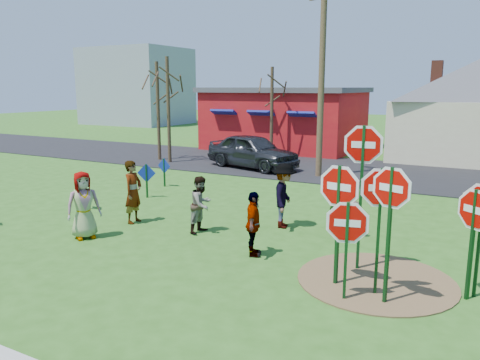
% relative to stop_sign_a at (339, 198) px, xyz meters
% --- Properties ---
extents(ground, '(120.00, 120.00, 0.00)m').
position_rel_stop_sign_a_xyz_m(ground, '(-3.81, 1.55, -1.79)').
color(ground, '#2A5819').
rests_on(ground, ground).
extents(road, '(120.00, 7.50, 0.04)m').
position_rel_stop_sign_a_xyz_m(road, '(-3.81, 13.05, -1.77)').
color(road, black).
rests_on(road, ground).
extents(dirt_patch, '(3.20, 3.20, 0.03)m').
position_rel_stop_sign_a_xyz_m(dirt_patch, '(0.69, 0.55, -1.77)').
color(dirt_patch, brown).
rests_on(dirt_patch, ground).
extents(red_building, '(9.40, 7.69, 3.90)m').
position_rel_stop_sign_a_xyz_m(red_building, '(-9.31, 19.55, 0.18)').
color(red_building, '#A41017').
rests_on(red_building, ground).
extents(cream_house, '(9.40, 9.40, 6.50)m').
position_rel_stop_sign_a_xyz_m(cream_house, '(1.69, 19.55, 1.14)').
color(cream_house, beige).
rests_on(cream_house, ground).
extents(distant_building, '(10.00, 8.00, 8.00)m').
position_rel_stop_sign_a_xyz_m(distant_building, '(-31.81, 31.55, 2.21)').
color(distant_building, '#8C939E').
rests_on(distant_building, ground).
extents(stop_sign_a, '(1.13, 0.24, 2.59)m').
position_rel_stop_sign_a_xyz_m(stop_sign_a, '(0.00, 0.00, 0.00)').
color(stop_sign_a, '#103B17').
rests_on(stop_sign_a, ground).
extents(stop_sign_b, '(1.10, 0.17, 3.29)m').
position_rel_stop_sign_a_xyz_m(stop_sign_b, '(0.18, 1.01, 0.62)').
color(stop_sign_b, '#103B17').
rests_on(stop_sign_b, ground).
extents(stop_sign_c, '(0.97, 0.35, 2.68)m').
position_rel_stop_sign_a_xyz_m(stop_sign_c, '(1.05, -0.40, 0.10)').
color(stop_sign_c, '#103B17').
rests_on(stop_sign_c, ground).
extents(stop_sign_e, '(1.04, 0.29, 2.03)m').
position_rel_stop_sign_a_xyz_m(stop_sign_e, '(0.35, -0.60, -0.43)').
color(stop_sign_e, '#103B17').
rests_on(stop_sign_e, ground).
extents(stop_sign_f, '(0.82, 0.67, 2.25)m').
position_rel_stop_sign_a_xyz_m(stop_sign_f, '(2.37, 0.51, -0.20)').
color(stop_sign_f, '#103B17').
rests_on(stop_sign_f, ground).
extents(stop_sign_g, '(0.97, 0.31, 2.60)m').
position_rel_stop_sign_a_xyz_m(stop_sign_g, '(0.80, -0.09, 0.03)').
color(stop_sign_g, '#103B17').
rests_on(stop_sign_g, ground).
extents(blue_diamond_b, '(0.58, 0.21, 1.19)m').
position_rel_stop_sign_a_xyz_m(blue_diamond_b, '(-8.97, 1.86, -1.05)').
color(blue_diamond_b, '#103B17').
rests_on(blue_diamond_b, ground).
extents(blue_diamond_c, '(0.65, 0.25, 1.24)m').
position_rel_stop_sign_a_xyz_m(blue_diamond_c, '(-8.23, 4.18, -1.03)').
color(blue_diamond_c, '#103B17').
rests_on(blue_diamond_c, ground).
extents(blue_diamond_d, '(0.62, 0.06, 1.15)m').
position_rel_stop_sign_a_xyz_m(blue_diamond_d, '(-8.87, 6.04, -1.08)').
color(blue_diamond_d, '#103B17').
rests_on(blue_diamond_d, ground).
extents(person_a, '(0.94, 1.04, 1.78)m').
position_rel_stop_sign_a_xyz_m(person_a, '(-6.70, -0.23, -0.90)').
color(person_a, '#3C5288').
rests_on(person_a, ground).
extents(person_b, '(0.51, 0.71, 1.84)m').
position_rel_stop_sign_a_xyz_m(person_b, '(-6.52, 1.50, -0.87)').
color(person_b, '#2D7D71').
rests_on(person_b, ground).
extents(person_c, '(0.64, 0.79, 1.56)m').
position_rel_stop_sign_a_xyz_m(person_c, '(-4.27, 1.65, -1.01)').
color(person_c, '#985C3A').
rests_on(person_c, ground).
extents(person_d, '(0.95, 1.32, 1.84)m').
position_rel_stop_sign_a_xyz_m(person_d, '(-2.46, 3.14, -0.87)').
color(person_d, '#37373C').
rests_on(person_d, ground).
extents(person_e, '(0.69, 0.98, 1.54)m').
position_rel_stop_sign_a_xyz_m(person_e, '(-2.20, 0.68, -1.02)').
color(person_e, '#442854').
rests_on(person_e, ground).
extents(person_f, '(1.44, 1.50, 1.70)m').
position_rel_stop_sign_a_xyz_m(person_f, '(-1.01, 3.52, -0.94)').
color(person_f, '#205639').
rests_on(person_f, ground).
extents(suv, '(5.19, 3.17, 1.65)m').
position_rel_stop_sign_a_xyz_m(suv, '(-7.66, 11.48, -0.92)').
color(suv, '#2B2B2F').
rests_on(suv, road).
extents(utility_pole, '(2.02, 0.82, 8.63)m').
position_rel_stop_sign_a_xyz_m(utility_pole, '(-4.10, 10.94, 2.75)').
color(utility_pole, '#4C3823').
rests_on(utility_pole, ground).
extents(bare_tree_west, '(1.80, 1.80, 5.45)m').
position_rel_stop_sign_a_xyz_m(bare_tree_west, '(-12.33, 11.05, 1.74)').
color(bare_tree_west, '#382819').
rests_on(bare_tree_west, ground).
extents(bare_tree_east, '(1.80, 1.80, 5.01)m').
position_rel_stop_sign_a_xyz_m(bare_tree_east, '(-8.29, 15.07, 1.45)').
color(bare_tree_east, '#382819').
rests_on(bare_tree_east, ground).
extents(bare_tree_mid, '(1.80, 1.80, 5.25)m').
position_rel_stop_sign_a_xyz_m(bare_tree_mid, '(-13.35, 11.50, 1.61)').
color(bare_tree_mid, '#382819').
rests_on(bare_tree_mid, ground).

